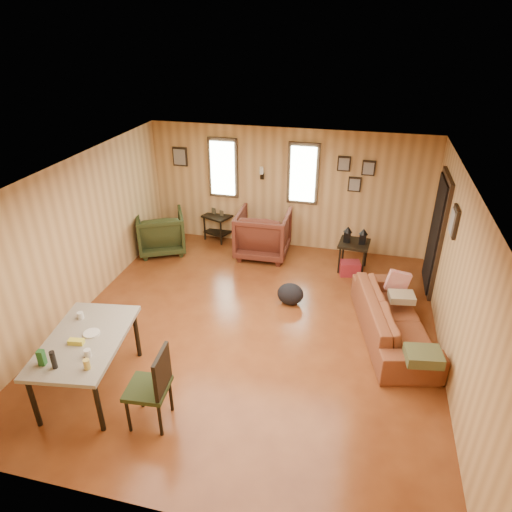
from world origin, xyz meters
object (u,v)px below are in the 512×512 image
(recliner_brown, at_px, (263,232))
(dining_table, at_px, (85,344))
(end_table, at_px, (218,222))
(side_table, at_px, (355,241))
(sofa, at_px, (395,312))
(recliner_green, at_px, (161,230))

(recliner_brown, height_order, dining_table, recliner_brown)
(recliner_brown, distance_m, end_table, 1.19)
(side_table, bearing_deg, recliner_brown, 173.90)
(recliner_brown, distance_m, dining_table, 4.30)
(sofa, distance_m, end_table, 4.37)
(recliner_green, bearing_deg, end_table, -165.71)
(recliner_green, xyz_separation_m, end_table, (0.94, 0.80, -0.08))
(side_table, relative_size, dining_table, 0.53)
(recliner_brown, relative_size, recliner_green, 1.11)
(recliner_brown, distance_m, side_table, 1.77)
(end_table, bearing_deg, side_table, -13.47)
(recliner_brown, bearing_deg, sofa, 138.11)
(end_table, bearing_deg, recliner_green, -139.45)
(sofa, distance_m, dining_table, 4.23)
(sofa, height_order, recliner_green, recliner_green)
(recliner_brown, xyz_separation_m, end_table, (-1.08, 0.49, -0.13))
(side_table, height_order, dining_table, dining_table)
(dining_table, bearing_deg, side_table, 43.94)
(end_table, height_order, side_table, side_table)
(sofa, bearing_deg, recliner_green, 55.11)
(recliner_brown, bearing_deg, side_table, 172.74)
(sofa, distance_m, recliner_green, 4.80)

